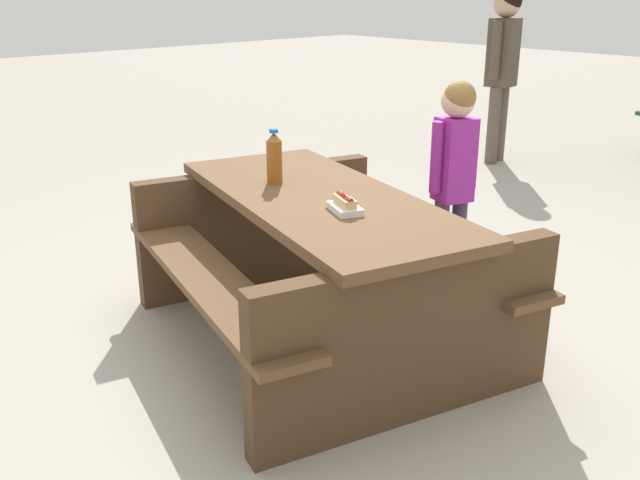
% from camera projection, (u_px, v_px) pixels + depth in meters
% --- Properties ---
extents(ground_plane, '(30.00, 30.00, 0.00)m').
position_uv_depth(ground_plane, '(320.00, 338.00, 3.61)').
color(ground_plane, '#ADA599').
rests_on(ground_plane, ground).
extents(picnic_table, '(2.11, 1.82, 0.75)m').
position_uv_depth(picnic_table, '(320.00, 256.00, 3.46)').
color(picnic_table, brown).
rests_on(picnic_table, ground).
extents(soda_bottle, '(0.08, 0.08, 0.27)m').
position_uv_depth(soda_bottle, '(274.00, 158.00, 3.51)').
color(soda_bottle, brown).
rests_on(soda_bottle, picnic_table).
extents(hotdog_tray, '(0.21, 0.17, 0.08)m').
position_uv_depth(hotdog_tray, '(345.00, 205.00, 3.10)').
color(hotdog_tray, white).
rests_on(hotdog_tray, picnic_table).
extents(child_in_coat, '(0.22, 0.29, 1.20)m').
position_uv_depth(child_in_coat, '(454.00, 161.00, 3.91)').
color(child_in_coat, '#3F334C').
rests_on(child_in_coat, ground).
extents(bystander_adult, '(0.27, 0.40, 1.64)m').
position_uv_depth(bystander_adult, '(503.00, 53.00, 6.75)').
color(bystander_adult, brown).
rests_on(bystander_adult, ground).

